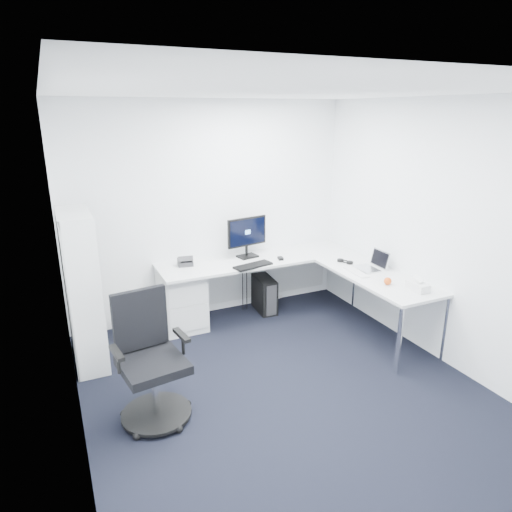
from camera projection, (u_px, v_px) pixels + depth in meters
name	position (u px, v px, depth m)	size (l,w,h in m)	color
ground	(288.00, 394.00, 4.31)	(4.20, 4.20, 0.00)	black
ceiling	(296.00, 91.00, 3.49)	(4.20, 4.20, 0.00)	white
wall_back	(210.00, 212.00, 5.71)	(3.60, 0.02, 2.70)	white
wall_left	(66.00, 292.00, 3.18)	(0.02, 4.20, 2.70)	white
wall_right	(447.00, 236.00, 4.62)	(0.02, 4.20, 2.70)	white
l_desk	(274.00, 295.00, 5.62)	(2.64, 1.48, 0.77)	silver
drawer_pedestal	(181.00, 297.00, 5.57)	(0.50, 0.63, 0.77)	silver
bookshelf	(82.00, 289.00, 4.66)	(0.32, 0.81, 1.63)	silver
task_chair	(153.00, 361.00, 3.81)	(0.63, 0.63, 1.12)	black
black_pc_tower	(264.00, 294.00, 6.06)	(0.21, 0.47, 0.46)	black
beige_pc_tower	(138.00, 320.00, 5.38)	(0.19, 0.41, 0.39)	beige
power_strip	(270.00, 299.00, 6.45)	(0.39, 0.07, 0.04)	silver
monitor	(247.00, 237.00, 5.75)	(0.56, 0.18, 0.53)	black
black_keyboard	(253.00, 266.00, 5.48)	(0.48, 0.17, 0.02)	black
mouse	(281.00, 258.00, 5.73)	(0.06, 0.10, 0.03)	black
desk_phone	(185.00, 260.00, 5.51)	(0.18, 0.18, 0.12)	#2B2B2D
laptop	(367.00, 261.00, 5.34)	(0.31, 0.30, 0.22)	silver
white_keyboard	(356.00, 272.00, 5.28)	(0.11, 0.40, 0.01)	silver
headphones	(345.00, 261.00, 5.61)	(0.12, 0.19, 0.05)	black
orange_fruit	(388.00, 281.00, 4.90)	(0.08, 0.08, 0.08)	#D24C12
tissue_box	(418.00, 286.00, 4.75)	(0.13, 0.24, 0.08)	silver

